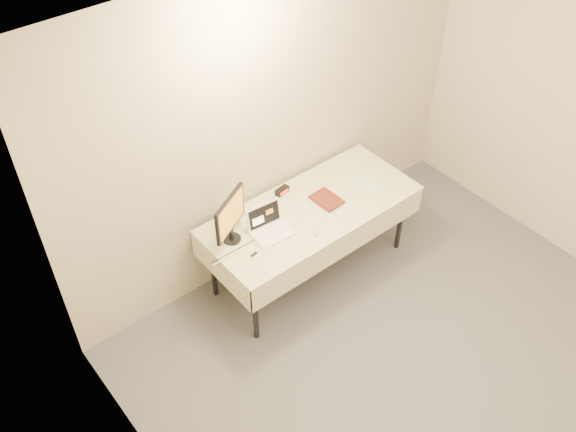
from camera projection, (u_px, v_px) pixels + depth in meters
ground at (493, 431)px, 4.63m from camera, size 5.00×5.00×0.00m
back_wall at (277, 123)px, 5.15m from camera, size 4.00×0.10×2.70m
table at (311, 214)px, 5.34m from camera, size 1.86×0.81×0.74m
laptop at (269, 226)px, 5.07m from camera, size 0.33×0.28×0.22m
monitor at (230, 216)px, 4.87m from camera, size 0.38×0.21×0.43m
book at (319, 194)px, 5.24m from camera, size 0.19×0.03×0.26m
alarm_clock at (282, 191)px, 5.43m from camera, size 0.13×0.07×0.05m
clicker at (315, 232)px, 5.08m from camera, size 0.06×0.09×0.02m
paper_form at (365, 183)px, 5.55m from camera, size 0.14×0.29×0.00m
usb_dongle at (254, 254)px, 4.91m from camera, size 0.06×0.03×0.01m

